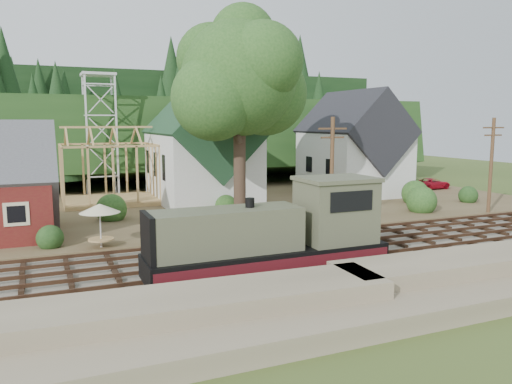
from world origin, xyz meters
name	(u,v)px	position (x,y,z in m)	size (l,w,h in m)	color
ground	(271,261)	(0.00, 0.00, 0.00)	(140.00, 140.00, 0.00)	#384C1E
embankment	(360,315)	(0.00, -8.50, 0.00)	(64.00, 5.00, 1.60)	#7F7259
railroad_bed	(271,259)	(0.00, 0.00, 0.08)	(64.00, 11.00, 0.16)	#726B5B
village_flat	(186,208)	(0.00, 18.00, 0.15)	(64.00, 26.00, 0.30)	brown
hillside	(139,180)	(0.00, 42.00, 0.00)	(70.00, 28.00, 8.00)	#1E3F19
ridge	(121,170)	(0.00, 58.00, 0.00)	(80.00, 20.00, 12.00)	black
church	(202,149)	(2.00, 19.68, 5.18)	(8.40, 15.17, 13.00)	silver
farmhouse	(353,149)	(18.00, 19.00, 4.87)	(8.40, 10.80, 10.60)	silver
timber_frame	(109,171)	(-6.00, 22.00, 3.27)	(8.20, 6.20, 6.99)	tan
lattice_tower	(99,98)	(-6.00, 28.00, 10.03)	(3.20, 3.20, 12.12)	silver
big_tree	(241,86)	(2.17, 10.08, 10.22)	(10.90, 8.40, 14.70)	#38281E
telegraph_pole_near	(332,171)	(7.00, 5.20, 4.25)	(2.20, 0.28, 8.00)	#4C331E
telegraph_pole_far	(491,164)	(22.00, 5.20, 4.25)	(2.20, 0.28, 8.00)	#4C331E
locomotive	(277,237)	(-1.07, -3.00, 2.10)	(11.82, 2.96, 4.73)	black
car_blue	(34,228)	(-12.16, 9.65, 0.94)	(1.52, 3.77, 1.28)	#5389B2
car_red	(432,184)	(28.00, 18.30, 0.90)	(2.00, 4.33, 1.20)	#B70E20
patio_set	(100,210)	(-8.49, 5.66, 2.52)	(2.34, 2.34, 2.61)	silver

